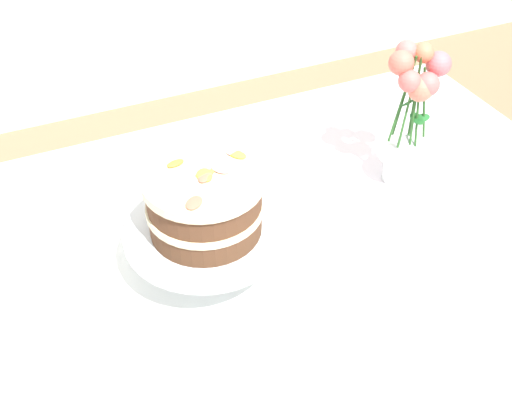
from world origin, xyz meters
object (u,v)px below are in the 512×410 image
object	(u,v)px
layer_cake	(204,202)
flower_vase	(410,120)
dining_table	(291,286)
cake_stand	(207,235)

from	to	relation	value
layer_cake	flower_vase	size ratio (longest dim) A/B	0.67
dining_table	flower_vase	distance (m)	0.41
dining_table	cake_stand	bearing A→B (deg)	170.13
dining_table	layer_cake	world-z (taller)	layer_cake
cake_stand	flower_vase	distance (m)	0.49
dining_table	layer_cake	bearing A→B (deg)	170.13
dining_table	cake_stand	size ratio (longest dim) A/B	4.83
dining_table	flower_vase	world-z (taller)	flower_vase
dining_table	flower_vase	size ratio (longest dim) A/B	4.57
dining_table	layer_cake	distance (m)	0.30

